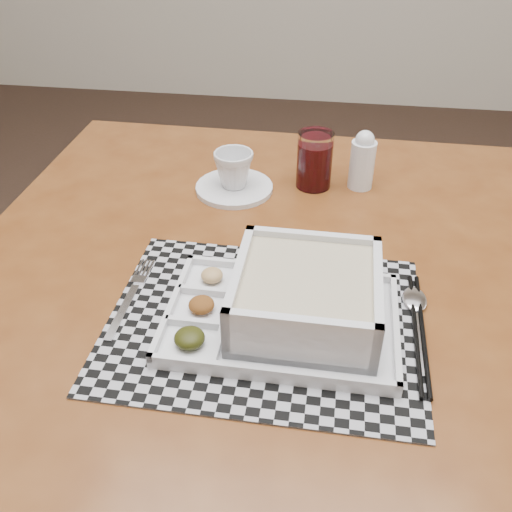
{
  "coord_description": "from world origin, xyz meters",
  "views": [
    {
      "loc": [
        0.42,
        -0.97,
        1.33
      ],
      "look_at": [
        0.32,
        -0.3,
        0.83
      ],
      "focal_mm": 40.0,
      "sensor_mm": 36.0,
      "label": 1
    }
  ],
  "objects_px": {
    "serving_tray": "(298,303)",
    "creamer_bottle": "(362,161)",
    "juice_glass": "(314,162)",
    "cup": "(234,169)",
    "dining_table": "(275,305)"
  },
  "relations": [
    {
      "from": "dining_table",
      "to": "creamer_bottle",
      "type": "relative_size",
      "value": 8.96
    },
    {
      "from": "serving_tray",
      "to": "creamer_bottle",
      "type": "relative_size",
      "value": 2.77
    },
    {
      "from": "serving_tray",
      "to": "cup",
      "type": "xyz_separation_m",
      "value": [
        -0.15,
        0.36,
        0.01
      ]
    },
    {
      "from": "dining_table",
      "to": "juice_glass",
      "type": "distance_m",
      "value": 0.31
    },
    {
      "from": "juice_glass",
      "to": "creamer_bottle",
      "type": "height_order",
      "value": "creamer_bottle"
    },
    {
      "from": "dining_table",
      "to": "cup",
      "type": "distance_m",
      "value": 0.29
    },
    {
      "from": "serving_tray",
      "to": "juice_glass",
      "type": "bearing_deg",
      "value": 90.25
    },
    {
      "from": "creamer_bottle",
      "to": "serving_tray",
      "type": "bearing_deg",
      "value": -102.28
    },
    {
      "from": "dining_table",
      "to": "creamer_bottle",
      "type": "distance_m",
      "value": 0.34
    },
    {
      "from": "cup",
      "to": "creamer_bottle",
      "type": "distance_m",
      "value": 0.25
    },
    {
      "from": "serving_tray",
      "to": "creamer_bottle",
      "type": "xyz_separation_m",
      "value": [
        0.09,
        0.41,
        0.02
      ]
    },
    {
      "from": "dining_table",
      "to": "juice_glass",
      "type": "xyz_separation_m",
      "value": [
        0.04,
        0.28,
        0.13
      ]
    },
    {
      "from": "juice_glass",
      "to": "serving_tray",
      "type": "bearing_deg",
      "value": -89.75
    },
    {
      "from": "creamer_bottle",
      "to": "cup",
      "type": "bearing_deg",
      "value": -168.36
    },
    {
      "from": "dining_table",
      "to": "serving_tray",
      "type": "distance_m",
      "value": 0.18
    }
  ]
}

